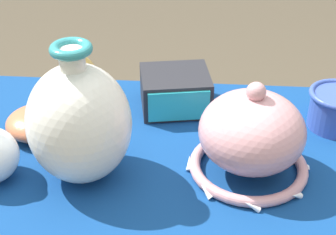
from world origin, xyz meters
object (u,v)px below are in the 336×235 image
at_px(vase_tall_bulbous, 79,123).
at_px(bowl_shallow_terracotta, 37,123).
at_px(jar_round_ochre, 79,77).
at_px(vase_dome_bell, 251,137).
at_px(mosaic_tile_box, 175,91).

height_order(vase_tall_bulbous, bowl_shallow_terracotta, vase_tall_bulbous).
distance_m(jar_round_ochre, bowl_shallow_terracotta, 0.17).
distance_m(vase_tall_bulbous, vase_dome_bell, 0.33).
bearing_deg(mosaic_tile_box, vase_dome_bell, -65.47).
xyz_separation_m(vase_tall_bulbous, mosaic_tile_box, (0.16, 0.27, -0.08)).
relative_size(mosaic_tile_box, jar_round_ochre, 1.40).
height_order(mosaic_tile_box, jar_round_ochre, jar_round_ochre).
bearing_deg(bowl_shallow_terracotta, jar_round_ochre, 69.61).
relative_size(vase_tall_bulbous, vase_dome_bell, 1.13).
relative_size(vase_dome_bell, bowl_shallow_terracotta, 1.82).
height_order(vase_dome_bell, jar_round_ochre, vase_dome_bell).
relative_size(vase_tall_bulbous, jar_round_ochre, 2.18).
xyz_separation_m(mosaic_tile_box, jar_round_ochre, (-0.23, 0.03, 0.01)).
bearing_deg(vase_dome_bell, vase_tall_bulbous, -173.74).
distance_m(mosaic_tile_box, bowl_shallow_terracotta, 0.32).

